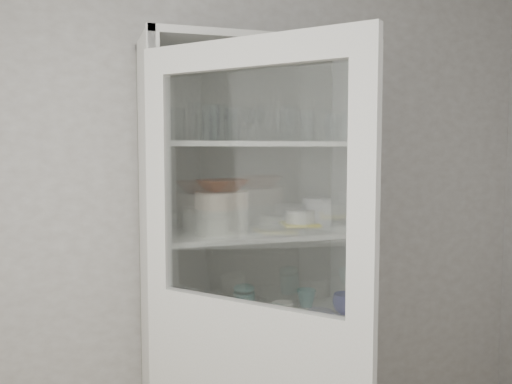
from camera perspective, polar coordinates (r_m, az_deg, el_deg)
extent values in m
cube|color=#ACA8A4|center=(2.62, -5.69, -2.66)|extent=(3.60, 0.02, 2.60)
cube|color=silver|center=(2.40, -11.23, -9.47)|extent=(0.03, 0.45, 2.10)
cube|color=silver|center=(2.69, 9.98, -7.94)|extent=(0.03, 0.45, 2.10)
cube|color=slate|center=(2.70, -1.39, -7.82)|extent=(1.00, 0.03, 2.10)
cube|color=silver|center=(2.48, 0.00, 15.18)|extent=(1.00, 0.45, 0.03)
cube|color=silver|center=(2.54, 0.11, -13.27)|extent=(0.94, 0.42, 0.02)
cube|color=silver|center=(2.45, 0.11, -4.33)|extent=(0.94, 0.42, 0.02)
cube|color=silver|center=(2.42, 0.11, 5.07)|extent=(0.94, 0.42, 0.02)
cube|color=silver|center=(1.86, -0.71, 14.51)|extent=(0.62, 0.71, 0.10)
cube|color=silver|center=(2.08, -10.19, 0.94)|extent=(0.09, 0.09, 0.80)
cube|color=silver|center=(1.66, 11.24, 0.02)|extent=(0.09, 0.09, 0.80)
cube|color=silver|center=(1.84, -0.70, 0.54)|extent=(0.48, 0.56, 0.78)
cylinder|color=silver|center=(2.21, -4.78, 7.28)|extent=(0.09, 0.09, 0.15)
cylinder|color=silver|center=(2.28, -2.51, 7.10)|extent=(0.09, 0.09, 0.14)
cylinder|color=silver|center=(2.27, -3.96, 7.26)|extent=(0.09, 0.09, 0.15)
cylinder|color=silver|center=(2.34, 3.48, 7.19)|extent=(0.08, 0.08, 0.15)
cylinder|color=silver|center=(2.39, 5.37, 6.92)|extent=(0.08, 0.08, 0.13)
cylinder|color=silver|center=(2.44, 8.05, 6.74)|extent=(0.08, 0.08, 0.12)
cylinder|color=silver|center=(2.48, 9.56, 6.74)|extent=(0.08, 0.08, 0.13)
cylinder|color=silver|center=(2.32, -9.58, 6.89)|extent=(0.08, 0.08, 0.13)
cylinder|color=silver|center=(2.35, -8.28, 7.01)|extent=(0.07, 0.07, 0.14)
cylinder|color=silver|center=(2.40, -2.29, 7.11)|extent=(0.10, 0.10, 0.15)
cylinder|color=silver|center=(2.36, -3.63, -3.05)|extent=(0.23, 0.23, 0.11)
cylinder|color=silver|center=(2.52, -5.48, -2.72)|extent=(0.20, 0.20, 0.10)
cylinder|color=beige|center=(2.35, -3.65, -0.82)|extent=(0.31, 0.31, 0.07)
imported|color=brown|center=(2.34, -3.65, 0.70)|extent=(0.24, 0.24, 0.05)
cylinder|color=silver|center=(2.49, 4.68, -3.72)|extent=(0.43, 0.43, 0.02)
cube|color=yellow|center=(2.49, 4.68, -3.38)|extent=(0.19, 0.19, 0.01)
cylinder|color=silver|center=(2.49, 4.69, -2.57)|extent=(0.17, 0.17, 0.06)
cylinder|color=#BBBBBB|center=(2.54, 6.41, -2.21)|extent=(0.13, 0.13, 0.14)
imported|color=navy|center=(2.61, 9.41, -11.52)|extent=(0.15, 0.15, 0.09)
imported|color=teal|center=(2.70, 5.34, -11.06)|extent=(0.10, 0.10, 0.09)
imported|color=silver|center=(2.47, 2.82, -12.51)|extent=(0.13, 0.13, 0.09)
cylinder|color=teal|center=(2.58, -1.25, -11.59)|extent=(0.10, 0.10, 0.10)
ellipsoid|color=teal|center=(2.56, -1.26, -10.30)|extent=(0.10, 0.10, 0.02)
cylinder|color=#A9A9A9|center=(2.41, -4.88, -13.54)|extent=(0.09, 0.09, 0.04)
cylinder|color=silver|center=(2.48, -7.28, -11.89)|extent=(0.14, 0.14, 0.14)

